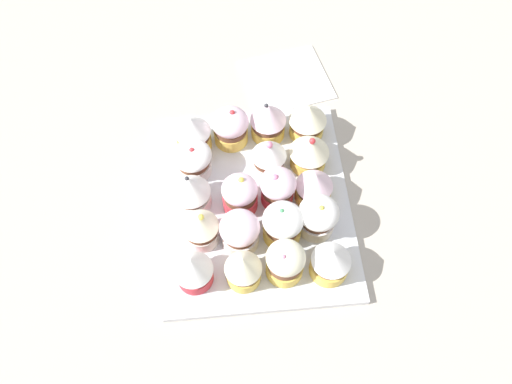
{
  "coord_description": "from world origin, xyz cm",
  "views": [
    {
      "loc": [
        -39.7,
        3.58,
        74.78
      ],
      "look_at": [
        0.0,
        0.0,
        4.2
      ],
      "focal_mm": 35.09,
      "sensor_mm": 36.0,
      "label": 1
    }
  ],
  "objects_px": {
    "cupcake_3": "(309,151)",
    "cupcake_9": "(268,120)",
    "cupcake_0": "(331,262)",
    "cupcake_15": "(201,228)",
    "cupcake_8": "(269,156)",
    "baking_tray": "(256,202)",
    "cupcake_18": "(193,132)",
    "cupcake_5": "(285,262)",
    "napkin": "(287,79)",
    "cupcake_6": "(283,224)",
    "cupcake_4": "(308,120)",
    "cupcake_10": "(243,268)",
    "cupcake_11": "(240,232)",
    "cupcake_12": "(240,194)",
    "cupcake_17": "(193,160)",
    "cupcake_13": "(230,127)",
    "cupcake_14": "(193,269)",
    "cupcake_16": "(191,192)",
    "cupcake_1": "(318,217)",
    "cupcake_7": "(278,188)",
    "cupcake_2": "(314,186)"
  },
  "relations": [
    {
      "from": "cupcake_3",
      "to": "cupcake_11",
      "type": "distance_m",
      "value": 0.19
    },
    {
      "from": "cupcake_0",
      "to": "cupcake_11",
      "type": "height_order",
      "value": "same"
    },
    {
      "from": "cupcake_6",
      "to": "cupcake_9",
      "type": "bearing_deg",
      "value": 0.59
    },
    {
      "from": "cupcake_18",
      "to": "cupcake_13",
      "type": "bearing_deg",
      "value": -83.02
    },
    {
      "from": "cupcake_18",
      "to": "cupcake_12",
      "type": "bearing_deg",
      "value": -150.55
    },
    {
      "from": "cupcake_1",
      "to": "cupcake_14",
      "type": "bearing_deg",
      "value": 109.51
    },
    {
      "from": "baking_tray",
      "to": "cupcake_18",
      "type": "distance_m",
      "value": 0.16
    },
    {
      "from": "cupcake_10",
      "to": "napkin",
      "type": "relative_size",
      "value": 0.49
    },
    {
      "from": "cupcake_8",
      "to": "cupcake_3",
      "type": "bearing_deg",
      "value": -88.02
    },
    {
      "from": "cupcake_3",
      "to": "cupcake_9",
      "type": "bearing_deg",
      "value": 42.13
    },
    {
      "from": "cupcake_3",
      "to": "cupcake_14",
      "type": "height_order",
      "value": "same"
    },
    {
      "from": "cupcake_8",
      "to": "cupcake_15",
      "type": "xyz_separation_m",
      "value": [
        -0.12,
        0.12,
        -0.0
      ]
    },
    {
      "from": "cupcake_11",
      "to": "cupcake_18",
      "type": "distance_m",
      "value": 0.2
    },
    {
      "from": "cupcake_6",
      "to": "cupcake_17",
      "type": "distance_m",
      "value": 0.19
    },
    {
      "from": "cupcake_16",
      "to": "cupcake_14",
      "type": "bearing_deg",
      "value": 179.88
    },
    {
      "from": "baking_tray",
      "to": "cupcake_4",
      "type": "height_order",
      "value": "cupcake_4"
    },
    {
      "from": "cupcake_13",
      "to": "cupcake_14",
      "type": "bearing_deg",
      "value": 164.38
    },
    {
      "from": "cupcake_3",
      "to": "cupcake_9",
      "type": "distance_m",
      "value": 0.09
    },
    {
      "from": "cupcake_1",
      "to": "cupcake_17",
      "type": "distance_m",
      "value": 0.23
    },
    {
      "from": "cupcake_12",
      "to": "cupcake_17",
      "type": "height_order",
      "value": "cupcake_12"
    },
    {
      "from": "cupcake_16",
      "to": "cupcake_18",
      "type": "bearing_deg",
      "value": -3.06
    },
    {
      "from": "cupcake_9",
      "to": "cupcake_18",
      "type": "height_order",
      "value": "cupcake_9"
    },
    {
      "from": "cupcake_3",
      "to": "cupcake_16",
      "type": "distance_m",
      "value": 0.21
    },
    {
      "from": "cupcake_8",
      "to": "cupcake_13",
      "type": "relative_size",
      "value": 1.03
    },
    {
      "from": "cupcake_6",
      "to": "cupcake_16",
      "type": "xyz_separation_m",
      "value": [
        0.07,
        0.14,
        -0.0
      ]
    },
    {
      "from": "cupcake_5",
      "to": "napkin",
      "type": "height_order",
      "value": "cupcake_5"
    },
    {
      "from": "cupcake_18",
      "to": "cupcake_8",
      "type": "bearing_deg",
      "value": -114.63
    },
    {
      "from": "cupcake_10",
      "to": "cupcake_16",
      "type": "xyz_separation_m",
      "value": [
        0.14,
        0.07,
        -0.0
      ]
    },
    {
      "from": "baking_tray",
      "to": "cupcake_0",
      "type": "height_order",
      "value": "cupcake_0"
    },
    {
      "from": "baking_tray",
      "to": "cupcake_13",
      "type": "relative_size",
      "value": 5.07
    },
    {
      "from": "cupcake_8",
      "to": "cupcake_10",
      "type": "height_order",
      "value": "same"
    },
    {
      "from": "cupcake_4",
      "to": "cupcake_6",
      "type": "xyz_separation_m",
      "value": [
        -0.2,
        0.07,
        -0.0
      ]
    },
    {
      "from": "cupcake_1",
      "to": "cupcake_4",
      "type": "height_order",
      "value": "cupcake_1"
    },
    {
      "from": "cupcake_1",
      "to": "napkin",
      "type": "bearing_deg",
      "value": 1.26
    },
    {
      "from": "cupcake_0",
      "to": "cupcake_15",
      "type": "bearing_deg",
      "value": 69.07
    },
    {
      "from": "cupcake_0",
      "to": "cupcake_10",
      "type": "distance_m",
      "value": 0.13
    },
    {
      "from": "cupcake_7",
      "to": "cupcake_11",
      "type": "relative_size",
      "value": 1.08
    },
    {
      "from": "cupcake_5",
      "to": "cupcake_1",
      "type": "bearing_deg",
      "value": -40.45
    },
    {
      "from": "cupcake_9",
      "to": "cupcake_18",
      "type": "distance_m",
      "value": 0.13
    },
    {
      "from": "baking_tray",
      "to": "cupcake_15",
      "type": "bearing_deg",
      "value": 122.92
    },
    {
      "from": "cupcake_4",
      "to": "cupcake_13",
      "type": "relative_size",
      "value": 0.98
    },
    {
      "from": "cupcake_2",
      "to": "cupcake_8",
      "type": "relative_size",
      "value": 0.88
    },
    {
      "from": "cupcake_3",
      "to": "cupcake_12",
      "type": "height_order",
      "value": "same"
    },
    {
      "from": "cupcake_8",
      "to": "napkin",
      "type": "xyz_separation_m",
      "value": [
        0.21,
        -0.06,
        -0.05
      ]
    },
    {
      "from": "cupcake_9",
      "to": "cupcake_10",
      "type": "relative_size",
      "value": 1.08
    },
    {
      "from": "baking_tray",
      "to": "cupcake_14",
      "type": "xyz_separation_m",
      "value": [
        -0.13,
        0.1,
        0.05
      ]
    },
    {
      "from": "cupcake_10",
      "to": "cupcake_4",
      "type": "bearing_deg",
      "value": -26.8
    },
    {
      "from": "cupcake_4",
      "to": "cupcake_10",
      "type": "relative_size",
      "value": 0.95
    },
    {
      "from": "cupcake_12",
      "to": "cupcake_17",
      "type": "bearing_deg",
      "value": 44.16
    },
    {
      "from": "cupcake_3",
      "to": "cupcake_15",
      "type": "xyz_separation_m",
      "value": [
        -0.13,
        0.19,
        -0.0
      ]
    }
  ]
}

